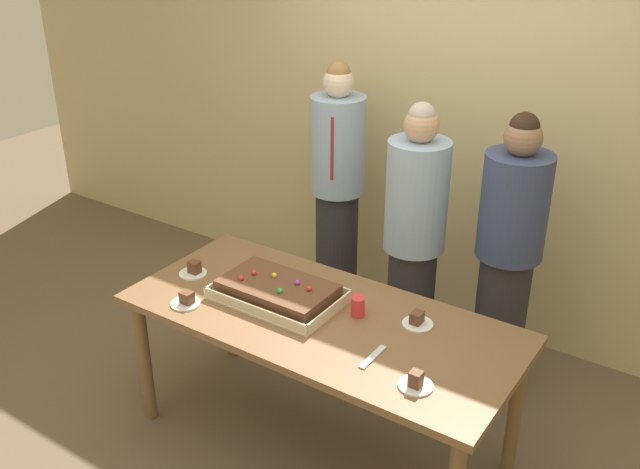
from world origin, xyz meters
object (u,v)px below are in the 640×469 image
Objects in this scene: plated_slice_near_left at (194,270)px; plated_slice_far_right at (417,321)px; plated_slice_far_left at (186,301)px; person_green_shirt_behind at (414,241)px; person_serving_front at (508,257)px; person_striped_tie_right at (337,192)px; sheet_cake at (278,291)px; cake_server_utensil at (373,357)px; party_table at (321,330)px; plated_slice_near_right at (416,383)px; drink_cup_nearest at (358,307)px.

plated_slice_near_left is 1.00× the size of plated_slice_far_right.
plated_slice_far_left is 1.35m from person_green_shirt_behind.
person_serving_front is at bearing 121.18° from person_green_shirt_behind.
person_green_shirt_behind is 0.75m from person_striped_tie_right.
person_serving_front reaches higher than plated_slice_near_left.
sheet_cake is 3.19× the size of cake_server_utensil.
sheet_cake reaches higher than plated_slice_far_left.
sheet_cake reaches higher than party_table.
plated_slice_near_right reaches higher than plated_slice_near_left.
person_green_shirt_behind is at bearing 117.62° from plated_slice_near_right.
plated_slice_near_right is at bearing -20.84° from party_table.
plated_slice_near_left is at bearing -12.72° from person_serving_front.
person_striped_tie_right reaches higher than sheet_cake.
plated_slice_near_right is 1.26m from person_green_shirt_behind.
person_green_shirt_behind reaches higher than plated_slice_near_left.
drink_cup_nearest is at bearing 12.97° from sheet_cake.
plated_slice_near_left is 1.46m from plated_slice_near_right.
party_table is 0.89m from person_green_shirt_behind.
plated_slice_near_left is 1.00× the size of plated_slice_far_left.
plated_slice_near_left is 0.31m from plated_slice_far_left.
sheet_cake is 4.25× the size of plated_slice_far_left.
plated_slice_far_right is (1.23, 0.23, -0.00)m from plated_slice_near_left.
plated_slice_far_right is (1.05, 0.48, -0.00)m from plated_slice_far_left.
person_serving_front reaches higher than cake_server_utensil.
person_striped_tie_right reaches higher than person_green_shirt_behind.
person_green_shirt_behind is at bearing 96.86° from drink_cup_nearest.
plated_slice_near_left is at bearing 174.08° from cake_server_utensil.
plated_slice_near_right is 1.00× the size of plated_slice_far_left.
plated_slice_near_right is (1.44, -0.20, -0.00)m from plated_slice_near_left.
plated_slice_far_left is 0.09× the size of person_serving_front.
sheet_cake is 1.28m from person_serving_front.
sheet_cake is 0.36× the size of person_striped_tie_right.
plated_slice_near_right is 0.09× the size of person_green_shirt_behind.
plated_slice_near_right reaches higher than plated_slice_far_left.
person_serving_front is (0.15, 0.78, 0.05)m from plated_slice_far_right.
person_green_shirt_behind is (-0.33, 1.03, 0.06)m from cake_server_utensil.
plated_slice_far_right is 0.09× the size of person_striped_tie_right.
sheet_cake is at bearing -167.03° from drink_cup_nearest.
party_table is at bearing 2.90° from plated_slice_near_left.
plated_slice_near_right is at bearing 47.96° from person_green_shirt_behind.
plated_slice_near_right is at bearing 24.44° from person_striped_tie_right.
person_striped_tie_right is at bearing 127.18° from drink_cup_nearest.
plated_slice_near_right is at bearing -8.05° from plated_slice_near_left.
sheet_cake is 0.38× the size of person_serving_front.
sheet_cake is 0.67m from cake_server_utensil.
sheet_cake reaches higher than plated_slice_near_right.
party_table is at bearing 10.20° from person_serving_front.
person_striped_tie_right is at bearing 138.26° from plated_slice_far_right.
drink_cup_nearest reaches higher than plated_slice_near_left.
cake_server_utensil is (-0.25, 0.08, -0.02)m from plated_slice_near_right.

